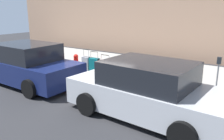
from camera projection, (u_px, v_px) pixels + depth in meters
name	position (u px, v px, depth m)	size (l,w,h in m)	color
ground_plane	(95.00, 82.00, 9.33)	(40.00, 40.00, 0.00)	#28282B
sidewalk_curb	(126.00, 68.00, 11.31)	(18.00, 5.00, 0.14)	#9E9B93
suitcase_red_0	(181.00, 84.00, 7.73)	(0.40, 0.25, 0.61)	red
suitcase_teal_1	(168.00, 81.00, 8.05)	(0.43, 0.27, 0.85)	#0F606B
suitcase_silver_2	(155.00, 78.00, 8.28)	(0.40, 0.25, 0.91)	#9EA0A8
suitcase_maroon_3	(144.00, 75.00, 8.53)	(0.40, 0.24, 0.97)	maroon
suitcase_olive_4	(133.00, 76.00, 8.75)	(0.36, 0.22, 0.57)	#59601E
suitcase_navy_5	(125.00, 71.00, 9.07)	(0.42, 0.27, 0.75)	navy
suitcase_black_6	(114.00, 72.00, 9.28)	(0.37, 0.25, 0.77)	black
suitcase_red_7	(105.00, 68.00, 9.56)	(0.48, 0.27, 0.92)	red
suitcase_teal_8	(94.00, 66.00, 9.78)	(0.43, 0.27, 1.01)	#0F606B
suitcase_silver_9	(87.00, 65.00, 10.03)	(0.35, 0.24, 1.06)	#9EA0A8
fire_hydrant	(76.00, 62.00, 10.36)	(0.39, 0.21, 0.77)	red
bollard_post	(63.00, 62.00, 10.63)	(0.11, 0.11, 0.73)	brown
parking_meter	(218.00, 71.00, 7.29)	(0.12, 0.09, 1.27)	slate
parked_car_silver_0	(148.00, 91.00, 6.21)	(4.47, 2.29, 1.53)	#B2B5BA
parked_car_navy_1	(27.00, 65.00, 9.01)	(4.44, 2.15, 1.58)	#141E4C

